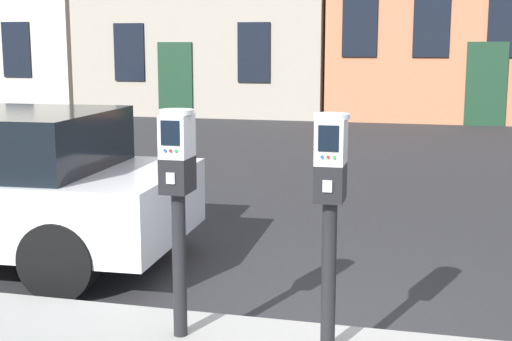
# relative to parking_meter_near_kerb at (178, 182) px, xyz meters

# --- Properties ---
(parking_meter_near_kerb) EXTENTS (0.22, 0.25, 1.48)m
(parking_meter_near_kerb) POSITION_rel_parking_meter_near_kerb_xyz_m (0.00, 0.00, 0.00)
(parking_meter_near_kerb) COLOR black
(parking_meter_near_kerb) RESTS_ON sidewalk_slab
(parking_meter_twin_adjacent) EXTENTS (0.22, 0.25, 1.47)m
(parking_meter_twin_adjacent) POSITION_rel_parking_meter_near_kerb_xyz_m (0.97, -0.00, -0.00)
(parking_meter_twin_adjacent) COLOR black
(parking_meter_twin_adjacent) RESTS_ON sidewalk_slab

